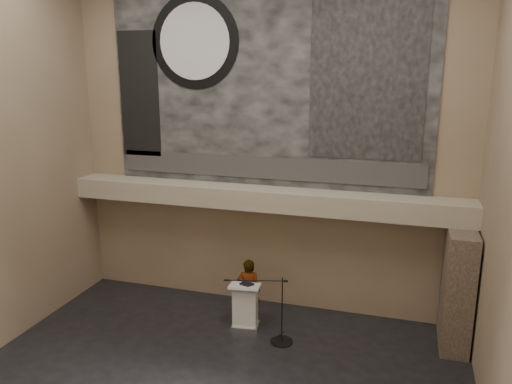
% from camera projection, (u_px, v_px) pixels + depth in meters
% --- Properties ---
extents(wall_back, '(10.00, 0.02, 8.50)m').
position_uv_depth(wall_back, '(265.00, 144.00, 12.37)').
color(wall_back, '#78644C').
rests_on(wall_back, floor).
extents(wall_front, '(10.00, 0.02, 8.50)m').
position_uv_depth(wall_front, '(45.00, 256.00, 4.94)').
color(wall_front, '#78644C').
rests_on(wall_front, floor).
extents(soffit, '(10.00, 0.80, 0.50)m').
position_uv_depth(soffit, '(261.00, 198.00, 12.31)').
color(soffit, gray).
rests_on(soffit, wall_back).
extents(sprinkler_left, '(0.04, 0.04, 0.06)m').
position_uv_depth(sprinkler_left, '(200.00, 205.00, 12.78)').
color(sprinkler_left, '#B2893D').
rests_on(sprinkler_left, soffit).
extents(sprinkler_right, '(0.04, 0.04, 0.06)m').
position_uv_depth(sprinkler_right, '(337.00, 216.00, 11.79)').
color(sprinkler_right, '#B2893D').
rests_on(sprinkler_right, soffit).
extents(banner, '(8.00, 0.05, 5.00)m').
position_uv_depth(banner, '(265.00, 84.00, 11.99)').
color(banner, black).
rests_on(banner, wall_back).
extents(banner_text_strip, '(7.76, 0.02, 0.55)m').
position_uv_depth(banner_text_strip, '(264.00, 168.00, 12.45)').
color(banner_text_strip, '#2C2C2C').
rests_on(banner_text_strip, banner).
extents(banner_clock_rim, '(2.30, 0.02, 2.30)m').
position_uv_depth(banner_clock_rim, '(194.00, 42.00, 12.22)').
color(banner_clock_rim, black).
rests_on(banner_clock_rim, banner).
extents(banner_clock_face, '(1.84, 0.02, 1.84)m').
position_uv_depth(banner_clock_face, '(194.00, 42.00, 12.20)').
color(banner_clock_face, silver).
rests_on(banner_clock_face, banner).
extents(banner_building_print, '(2.60, 0.02, 3.60)m').
position_uv_depth(banner_building_print, '(367.00, 80.00, 11.25)').
color(banner_building_print, black).
rests_on(banner_building_print, banner).
extents(banner_brick_print, '(1.10, 0.02, 3.20)m').
position_uv_depth(banner_brick_print, '(139.00, 95.00, 12.99)').
color(banner_brick_print, black).
rests_on(banner_brick_print, banner).
extents(stone_pier, '(0.60, 1.40, 2.70)m').
position_uv_depth(stone_pier, '(457.00, 289.00, 10.96)').
color(stone_pier, '#413328').
rests_on(stone_pier, floor).
extents(lectern, '(0.78, 0.60, 1.13)m').
position_uv_depth(lectern, '(245.00, 306.00, 11.90)').
color(lectern, silver).
rests_on(lectern, floor).
extents(binder, '(0.35, 0.33, 0.04)m').
position_uv_depth(binder, '(247.00, 284.00, 11.76)').
color(binder, black).
rests_on(binder, lectern).
extents(papers, '(0.27, 0.31, 0.00)m').
position_uv_depth(papers, '(241.00, 285.00, 11.76)').
color(papers, white).
rests_on(papers, lectern).
extents(speaker_person, '(0.63, 0.46, 1.60)m').
position_uv_depth(speaker_person, '(249.00, 290.00, 12.16)').
color(speaker_person, silver).
rests_on(speaker_person, floor).
extents(mic_stand, '(1.52, 0.60, 1.58)m').
position_uv_depth(mic_stand, '(280.00, 332.00, 11.31)').
color(mic_stand, black).
rests_on(mic_stand, floor).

